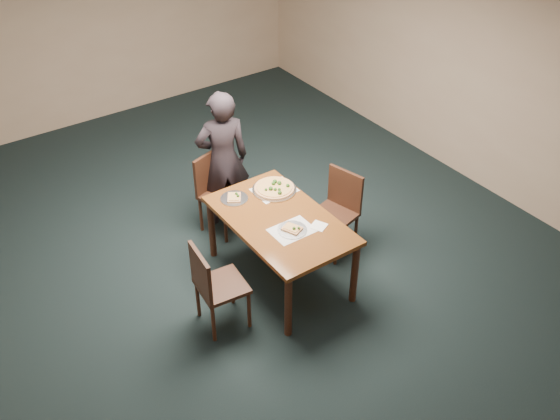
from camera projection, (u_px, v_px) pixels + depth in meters
ground at (262, 255)px, 6.72m from camera, size 8.00×8.00×0.00m
room_shell at (258, 110)px, 5.69m from camera, size 8.00×8.00×8.00m
dining_table at (280, 226)px, 6.06m from camera, size 0.90×1.50×0.75m
chair_far at (217, 188)px, 6.84m from camera, size 0.53×0.53×0.91m
chair_left at (214, 283)px, 5.61m from camera, size 0.46×0.46×0.91m
chair_right at (338, 207)px, 6.55m from camera, size 0.51×0.51×0.91m
diner at (223, 159)px, 6.78m from camera, size 0.67×0.53×1.60m
placemat_main at (274, 190)px, 6.39m from camera, size 0.42×0.32×0.00m
placemat_near at (292, 230)px, 5.85m from camera, size 0.40×0.30×0.00m
pizza_pan at (274, 188)px, 6.38m from camera, size 0.45×0.45×0.08m
slice_plate_near at (292, 229)px, 5.85m from camera, size 0.28×0.28×0.06m
slice_plate_far at (234, 198)px, 6.26m from camera, size 0.28×0.28×0.06m
napkin at (319, 226)px, 5.90m from camera, size 0.19×0.19×0.01m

